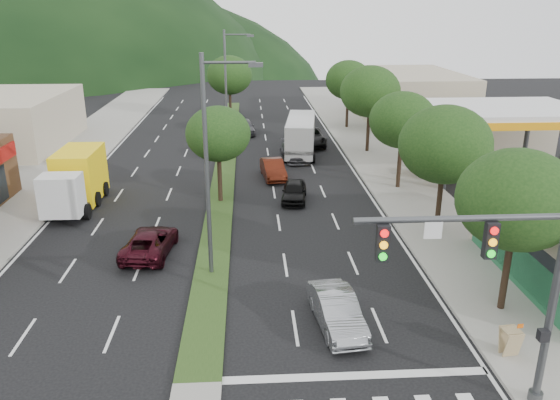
{
  "coord_description": "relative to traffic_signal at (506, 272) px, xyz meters",
  "views": [
    {
      "loc": [
        1.82,
        -14.98,
        11.7
      ],
      "look_at": [
        3.45,
        12.08,
        2.15
      ],
      "focal_mm": 35.0,
      "sensor_mm": 36.0,
      "label": 1
    }
  ],
  "objects": [
    {
      "name": "ground",
      "position": [
        -9.03,
        1.54,
        -4.65
      ],
      "size": [
        160.0,
        160.0,
        0.0
      ],
      "primitive_type": "plane",
      "color": "black",
      "rests_on": "ground"
    },
    {
      "name": "motorhome",
      "position": [
        -2.77,
        31.41,
        -3.02
      ],
      "size": [
        3.41,
        8.17,
        3.04
      ],
      "rotation": [
        0.0,
        0.0,
        -0.13
      ],
      "color": "silver",
      "rests_on": "ground"
    },
    {
      "name": "car_queue_a",
      "position": [
        -4.32,
        19.54,
        -4.01
      ],
      "size": [
        1.99,
        3.9,
        1.27
      ],
      "primitive_type": "imported",
      "rotation": [
        0.0,
        0.0,
        -0.14
      ],
      "color": "black",
      "rests_on": "ground"
    },
    {
      "name": "car_queue_e",
      "position": [
        -7.53,
        39.54,
        -3.92
      ],
      "size": [
        2.25,
        4.45,
        1.45
      ],
      "primitive_type": "imported",
      "rotation": [
        0.0,
        0.0,
        0.13
      ],
      "color": "#504F54",
      "rests_on": "ground"
    },
    {
      "name": "tree_med_far",
      "position": [
        -9.03,
        45.54,
        0.36
      ],
      "size": [
        4.8,
        4.8,
        6.94
      ],
      "color": "black",
      "rests_on": "median"
    },
    {
      "name": "bldg_right_far",
      "position": [
        10.47,
        45.54,
        -2.05
      ],
      "size": [
        10.0,
        16.0,
        5.2
      ],
      "primitive_type": "cube",
      "color": "#B6A991",
      "rests_on": "ground"
    },
    {
      "name": "car_queue_c",
      "position": [
        -5.43,
        24.54,
        -3.96
      ],
      "size": [
        1.89,
        4.28,
        1.37
      ],
      "primitive_type": "imported",
      "rotation": [
        0.0,
        0.0,
        0.11
      ],
      "color": "#46160B",
      "rests_on": "ground"
    },
    {
      "name": "traffic_signal",
      "position": [
        0.0,
        0.0,
        0.0
      ],
      "size": [
        6.12,
        0.4,
        7.0
      ],
      "color": "#47494C",
      "rests_on": "ground"
    },
    {
      "name": "streetlight_near",
      "position": [
        -8.82,
        9.54,
        0.94
      ],
      "size": [
        2.6,
        0.25,
        10.0
      ],
      "color": "#47494C",
      "rests_on": "ground"
    },
    {
      "name": "sidewalk_left",
      "position": [
        -22.03,
        26.54,
        -4.57
      ],
      "size": [
        6.0,
        90.0,
        0.15
      ],
      "primitive_type": "cube",
      "color": "gray",
      "rests_on": "ground"
    },
    {
      "name": "tree_r_c",
      "position": [
        2.97,
        21.54,
        0.1
      ],
      "size": [
        4.4,
        4.4,
        6.48
      ],
      "color": "black",
      "rests_on": "sidewalk_right"
    },
    {
      "name": "tree_med_near",
      "position": [
        -9.03,
        19.54,
        -0.22
      ],
      "size": [
        4.0,
        4.0,
        6.02
      ],
      "color": "black",
      "rests_on": "median"
    },
    {
      "name": "sedan_silver",
      "position": [
        -3.92,
        4.79,
        -3.96
      ],
      "size": [
        1.94,
        4.32,
        1.38
      ],
      "primitive_type": "imported",
      "rotation": [
        0.0,
        0.0,
        0.12
      ],
      "color": "gray",
      "rests_on": "ground"
    },
    {
      "name": "tree_r_e",
      "position": [
        2.97,
        41.54,
        0.25
      ],
      "size": [
        4.6,
        4.6,
        6.71
      ],
      "color": "black",
      "rests_on": "sidewalk_right"
    },
    {
      "name": "suv_maroon",
      "position": [
        -12.22,
        11.93,
        -4.01
      ],
      "size": [
        2.61,
        4.81,
        1.28
      ],
      "primitive_type": "imported",
      "rotation": [
        0.0,
        0.0,
        3.03
      ],
      "color": "black",
      "rests_on": "ground"
    },
    {
      "name": "car_queue_d",
      "position": [
        -1.65,
        34.54,
        -3.88
      ],
      "size": [
        2.62,
        5.52,
        1.52
      ],
      "primitive_type": "imported",
      "rotation": [
        0.0,
        0.0,
        0.02
      ],
      "color": "black",
      "rests_on": "ground"
    },
    {
      "name": "tree_r_b",
      "position": [
        2.97,
        13.54,
        0.39
      ],
      "size": [
        4.8,
        4.8,
        6.94
      ],
      "color": "black",
      "rests_on": "sidewalk_right"
    },
    {
      "name": "gas_canopy",
      "position": [
        9.97,
        23.54,
        0.0
      ],
      "size": [
        12.2,
        8.2,
        5.25
      ],
      "color": "silver",
      "rests_on": "ground"
    },
    {
      "name": "box_truck",
      "position": [
        -17.87,
        19.56,
        -3.06
      ],
      "size": [
        2.68,
        6.79,
        3.34
      ],
      "rotation": [
        0.0,
        0.0,
        3.14
      ],
      "color": "silver",
      "rests_on": "ground"
    },
    {
      "name": "tree_r_a",
      "position": [
        2.97,
        5.54,
        0.17
      ],
      "size": [
        4.6,
        4.6,
        6.63
      ],
      "color": "black",
      "rests_on": "sidewalk_right"
    },
    {
      "name": "sidewalk_right",
      "position": [
        3.47,
        26.54,
        -4.57
      ],
      "size": [
        5.0,
        90.0,
        0.15
      ],
      "primitive_type": "cube",
      "color": "gray",
      "rests_on": "ground"
    },
    {
      "name": "streetlight_mid",
      "position": [
        -8.82,
        34.54,
        0.94
      ],
      "size": [
        2.6,
        0.25,
        10.0
      ],
      "color": "#47494C",
      "rests_on": "ground"
    },
    {
      "name": "median",
      "position": [
        -9.03,
        29.54,
        -4.59
      ],
      "size": [
        1.6,
        56.0,
        0.12
      ],
      "primitive_type": "cube",
      "color": "#223C16",
      "rests_on": "ground"
    },
    {
      "name": "car_queue_b",
      "position": [
        -3.41,
        29.54,
        -3.97
      ],
      "size": [
        2.34,
        4.81,
        1.35
      ],
      "primitive_type": "imported",
      "rotation": [
        0.0,
        0.0,
        0.1
      ],
      "color": "#47474B",
      "rests_on": "ground"
    },
    {
      "name": "bldg_left_far",
      "position": [
        -28.03,
        35.54,
        -2.35
      ],
      "size": [
        9.0,
        14.0,
        4.6
      ],
      "primitive_type": "cube",
      "color": "#B6A991",
      "rests_on": "ground"
    },
    {
      "name": "tree_r_d",
      "position": [
        2.97,
        31.54,
        0.54
      ],
      "size": [
        5.0,
        5.0,
        7.17
      ],
      "color": "black",
      "rests_on": "sidewalk_right"
    },
    {
      "name": "a_frame_sign",
      "position": [
        1.83,
        2.41,
        -3.9
      ],
      "size": [
        0.67,
        0.75,
        1.35
      ],
      "rotation": [
        0.0,
        0.0,
        0.11
      ],
      "color": "tan",
      "rests_on": "sidewalk_right"
    }
  ]
}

